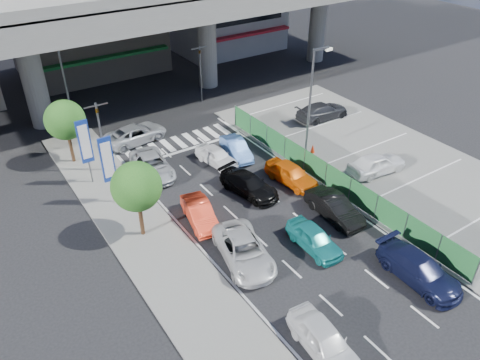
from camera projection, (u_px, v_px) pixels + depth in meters
ground at (281, 229)px, 27.67m from camera, size 120.00×120.00×0.00m
parking_lot at (383, 162)px, 34.17m from camera, size 12.00×28.00×0.06m
sidewalk_left at (143, 234)px, 27.16m from camera, size 4.00×30.00×0.12m
fence_run at (336, 181)px, 30.34m from camera, size 0.16×22.00×1.80m
expressway at (120, 4)px, 38.25m from camera, size 64.00×14.00×10.75m
traffic_light_left at (99, 120)px, 31.01m from camera, size 1.60×1.24×5.20m
traffic_light_right at (200, 60)px, 41.35m from camera, size 1.60×1.24×5.20m
street_lamp_right at (312, 94)px, 32.60m from camera, size 1.65×0.22×8.00m
street_lamp_left at (67, 81)px, 34.69m from camera, size 1.65×0.22×8.00m
signboard_near at (108, 162)px, 28.22m from camera, size 0.80×0.14×4.70m
signboard_far at (85, 144)px, 30.13m from camera, size 0.80×0.14×4.70m
tree_near at (136, 187)px, 25.35m from camera, size 2.80×2.80×4.80m
tree_far at (65, 120)px, 32.31m from camera, size 2.80×2.80×4.80m
van_white_back_left at (324, 340)px, 20.18m from camera, size 1.98×4.18×1.38m
minivan_navy_back at (419, 269)px, 23.84m from camera, size 2.06×4.81×1.38m
sedan_white_mid_left at (244, 250)px, 25.05m from camera, size 3.36×5.36×1.38m
taxi_teal_mid at (314, 238)px, 25.94m from camera, size 1.65×3.85×1.29m
hatch_black_mid_right at (334, 207)px, 28.30m from camera, size 1.64×4.25×1.38m
taxi_orange_left at (200, 213)px, 27.89m from camera, size 2.10×4.09×1.28m
sedan_black_mid at (249, 185)px, 30.50m from camera, size 2.60×4.70×1.29m
taxi_orange_right at (291, 174)px, 31.52m from camera, size 2.07×4.21×1.38m
wagon_silver_front_left at (152, 165)px, 32.47m from camera, size 2.76×5.04×1.34m
sedan_white_front_mid at (217, 156)px, 33.65m from camera, size 2.05×3.87×1.25m
kei_truck_front_right at (236, 149)px, 34.58m from camera, size 2.06×4.01×1.26m
crossing_wagon_silver at (136, 134)px, 36.47m from camera, size 5.17×2.90×1.36m
parked_sedan_white at (377, 163)px, 32.46m from camera, size 4.49×2.19×1.48m
parked_sedan_dgrey at (322, 111)px, 39.82m from camera, size 4.89×2.19×1.39m
traffic_cone at (313, 148)px, 35.06m from camera, size 0.45×0.45×0.67m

